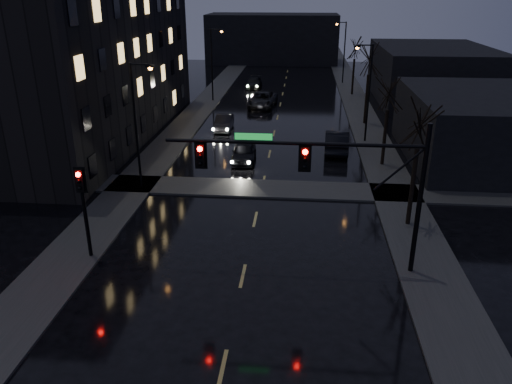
% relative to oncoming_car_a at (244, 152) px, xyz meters
% --- Properties ---
extents(sidewalk_left, '(3.00, 140.00, 0.12)m').
position_rel_oncoming_car_a_xyz_m(sidewalk_left, '(-6.70, 10.93, -0.67)').
color(sidewalk_left, '#2D2D2B').
rests_on(sidewalk_left, ground).
extents(sidewalk_right, '(3.00, 140.00, 0.12)m').
position_rel_oncoming_car_a_xyz_m(sidewalk_right, '(10.30, 10.93, -0.67)').
color(sidewalk_right, '#2D2D2B').
rests_on(sidewalk_right, ground).
extents(sidewalk_cross, '(40.00, 3.00, 0.12)m').
position_rel_oncoming_car_a_xyz_m(sidewalk_cross, '(1.80, -5.57, -0.67)').
color(sidewalk_cross, '#2D2D2B').
rests_on(sidewalk_cross, ground).
extents(apartment_block, '(12.00, 30.00, 12.00)m').
position_rel_oncoming_car_a_xyz_m(apartment_block, '(-14.70, 5.93, 5.27)').
color(apartment_block, black).
rests_on(apartment_block, ground).
extents(commercial_right_near, '(10.00, 14.00, 5.00)m').
position_rel_oncoming_car_a_xyz_m(commercial_right_near, '(17.30, 1.93, 1.77)').
color(commercial_right_near, black).
rests_on(commercial_right_near, ground).
extents(commercial_right_far, '(12.00, 18.00, 6.00)m').
position_rel_oncoming_car_a_xyz_m(commercial_right_far, '(18.80, 23.93, 2.27)').
color(commercial_right_far, black).
rests_on(commercial_right_far, ground).
extents(far_block, '(22.00, 10.00, 8.00)m').
position_rel_oncoming_car_a_xyz_m(far_block, '(-1.20, 53.93, 3.27)').
color(far_block, black).
rests_on(far_block, ground).
extents(signal_mast, '(11.11, 0.41, 7.00)m').
position_rel_oncoming_car_a_xyz_m(signal_mast, '(5.65, -15.07, 4.14)').
color(signal_mast, black).
rests_on(signal_mast, ground).
extents(signal_pole_left, '(0.35, 0.41, 4.53)m').
position_rel_oncoming_car_a_xyz_m(signal_pole_left, '(-5.70, -15.08, 2.28)').
color(signal_pole_left, black).
rests_on(signal_pole_left, ground).
extents(tree_near, '(3.52, 3.52, 8.08)m').
position_rel_oncoming_car_a_xyz_m(tree_near, '(10.20, -10.07, 5.49)').
color(tree_near, black).
rests_on(tree_near, ground).
extents(tree_mid_a, '(3.30, 3.30, 7.58)m').
position_rel_oncoming_car_a_xyz_m(tree_mid_a, '(10.20, -0.07, 5.09)').
color(tree_mid_a, black).
rests_on(tree_mid_a, ground).
extents(tree_mid_b, '(3.74, 3.74, 8.59)m').
position_rel_oncoming_car_a_xyz_m(tree_mid_b, '(10.20, 11.93, 5.88)').
color(tree_mid_b, black).
rests_on(tree_mid_b, ground).
extents(tree_far, '(3.43, 3.43, 7.88)m').
position_rel_oncoming_car_a_xyz_m(tree_far, '(10.20, 25.93, 5.33)').
color(tree_far, black).
rests_on(tree_far, ground).
extents(streetlight_l_near, '(1.53, 0.28, 8.00)m').
position_rel_oncoming_car_a_xyz_m(streetlight_l_near, '(-5.78, -6.07, 4.04)').
color(streetlight_l_near, black).
rests_on(streetlight_l_near, ground).
extents(streetlight_l_far, '(1.53, 0.28, 8.00)m').
position_rel_oncoming_car_a_xyz_m(streetlight_l_far, '(-5.78, 20.93, 4.04)').
color(streetlight_l_far, black).
rests_on(streetlight_l_far, ground).
extents(streetlight_r_mid, '(1.53, 0.28, 8.00)m').
position_rel_oncoming_car_a_xyz_m(streetlight_r_mid, '(9.38, 5.93, 4.04)').
color(streetlight_r_mid, black).
rests_on(streetlight_r_mid, ground).
extents(streetlight_r_far, '(1.53, 0.28, 8.00)m').
position_rel_oncoming_car_a_xyz_m(streetlight_r_far, '(9.38, 33.93, 4.04)').
color(streetlight_r_far, black).
rests_on(streetlight_r_far, ground).
extents(oncoming_car_a, '(1.91, 4.37, 1.46)m').
position_rel_oncoming_car_a_xyz_m(oncoming_car_a, '(0.00, 0.00, 0.00)').
color(oncoming_car_a, black).
rests_on(oncoming_car_a, ground).
extents(oncoming_car_b, '(1.56, 4.18, 1.37)m').
position_rel_oncoming_car_a_xyz_m(oncoming_car_b, '(-2.83, 8.63, -0.05)').
color(oncoming_car_b, black).
rests_on(oncoming_car_b, ground).
extents(oncoming_car_c, '(3.17, 5.96, 1.60)m').
position_rel_oncoming_car_a_xyz_m(oncoming_car_c, '(-0.10, 18.49, 0.07)').
color(oncoming_car_c, black).
rests_on(oncoming_car_c, ground).
extents(oncoming_car_d, '(1.93, 4.60, 1.33)m').
position_rel_oncoming_car_a_xyz_m(oncoming_car_d, '(-2.10, 29.48, -0.07)').
color(oncoming_car_d, black).
rests_on(oncoming_car_d, ground).
extents(lead_car, '(2.06, 5.25, 1.70)m').
position_rel_oncoming_car_a_xyz_m(lead_car, '(7.03, 3.07, 0.12)').
color(lead_car, black).
rests_on(lead_car, ground).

